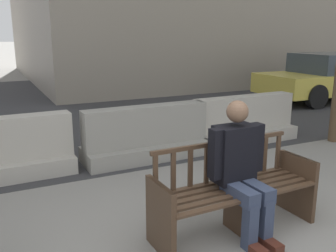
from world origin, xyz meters
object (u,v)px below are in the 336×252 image
(seated_person, at_px, (240,167))
(car_taxi_near, at_px, (330,77))
(street_bench, at_px, (234,193))
(jersey_barrier_centre, at_px, (147,137))
(jersey_barrier_right, at_px, (244,123))

(seated_person, relative_size, car_taxi_near, 0.31)
(street_bench, relative_size, car_taxi_near, 0.40)
(jersey_barrier_centre, bearing_deg, street_bench, -92.40)
(street_bench, distance_m, seated_person, 0.30)
(street_bench, height_order, seated_person, seated_person)
(street_bench, xyz_separation_m, seated_person, (0.02, -0.06, 0.29))
(jersey_barrier_centre, bearing_deg, car_taxi_near, 20.35)
(seated_person, height_order, jersey_barrier_right, seated_person)
(car_taxi_near, bearing_deg, street_bench, -144.54)
(street_bench, distance_m, jersey_barrier_centre, 2.44)
(seated_person, distance_m, jersey_barrier_right, 3.33)
(car_taxi_near, bearing_deg, jersey_barrier_centre, -159.65)
(seated_person, height_order, car_taxi_near, car_taxi_near)
(street_bench, bearing_deg, jersey_barrier_centre, 87.60)
(street_bench, xyz_separation_m, car_taxi_near, (7.04, 5.01, 0.29))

